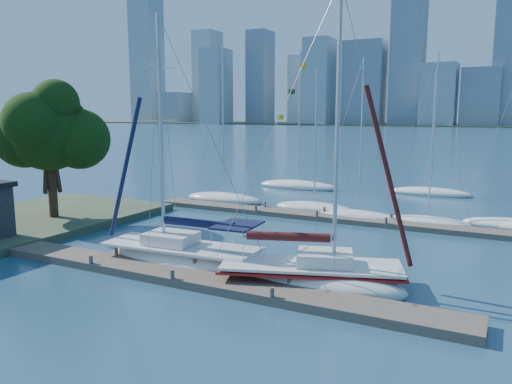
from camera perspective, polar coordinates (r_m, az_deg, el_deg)
The scene contains 14 objects.
ground at distance 24.11m, azimuth -8.21°, elevation -10.03°, with size 700.00×700.00×0.00m, color navy.
near_dock at distance 24.04m, azimuth -8.23°, elevation -9.58°, with size 26.00×2.00×0.40m, color #4C4238.
far_dock at distance 37.11m, azimuth 8.85°, elevation -2.96°, with size 30.00×1.80×0.36m, color #4C4238.
shore at distance 37.93m, azimuth -26.92°, elevation -3.48°, with size 12.00×22.00×0.50m, color #38472D.
far_shore at distance 338.85m, azimuth 25.13°, elevation 6.91°, with size 800.00×100.00×1.50m, color #38472D.
tree at distance 37.71m, azimuth -22.61°, elevation 6.72°, with size 7.68×7.00×10.07m.
sailboat_navy at distance 26.25m, azimuth -8.53°, elevation -6.19°, with size 9.19×3.54×13.33m.
sailboat_maroon at distance 23.12m, azimuth 6.36°, elevation -8.08°, with size 9.24×5.55×13.90m.
bg_boat_0 at distance 44.63m, azimuth -3.68°, elevation -0.71°, with size 7.79×4.54×13.94m.
bg_boat_1 at distance 40.49m, azimuth 6.67°, elevation -1.80°, with size 6.65×2.28×11.52m.
bg_boat_2 at distance 37.72m, azimuth 11.65°, elevation -2.73°, with size 6.60×3.98×12.02m.
bg_boat_3 at distance 37.12m, azimuth 19.05°, elevation -3.28°, with size 6.28×3.97×10.91m.
bg_boat_6 at distance 52.45m, azimuth 4.84°, elevation 0.76°, with size 8.94×5.23×14.47m.
bg_boat_7 at distance 50.89m, azimuth 19.35°, elevation -0.01°, with size 7.79×3.19×13.77m.
Camera 1 is at (13.32, -18.49, 7.86)m, focal length 35.00 mm.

